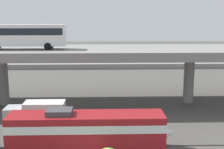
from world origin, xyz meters
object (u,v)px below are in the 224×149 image
at_px(train_locomotive, 94,129).
at_px(parked_car_3, 116,59).
at_px(service_truck_west, 37,114).
at_px(transit_bus_on_overpass, 22,34).
at_px(parked_car_5, 3,56).
at_px(parked_car_1, 68,58).
at_px(parked_car_2, 195,56).
at_px(parked_car_4, 148,56).

xyz_separation_m(train_locomotive, parked_car_3, (4.08, 48.69, -0.17)).
bearing_deg(service_truck_west, train_locomotive, 136.53).
distance_m(transit_bus_on_overpass, parked_car_3, 37.57).
distance_m(transit_bus_on_overpass, parked_car_5, 43.04).
distance_m(train_locomotive, parked_car_3, 48.86).
relative_size(parked_car_1, parked_car_3, 1.05).
xyz_separation_m(parked_car_1, parked_car_2, (34.27, 3.86, -0.00)).
bearing_deg(parked_car_2, parked_car_1, -173.58).
xyz_separation_m(parked_car_2, parked_car_4, (-12.96, 0.45, 0.00)).
distance_m(service_truck_west, parked_car_5, 51.50).
xyz_separation_m(parked_car_3, parked_car_5, (-30.16, 5.47, 0.00)).
distance_m(service_truck_west, parked_car_4, 51.58).
height_order(train_locomotive, parked_car_4, train_locomotive).
bearing_deg(parked_car_2, transit_bus_on_overpass, -133.30).
distance_m(parked_car_4, parked_car_5, 39.18).
xyz_separation_m(train_locomotive, parked_car_5, (-26.08, 54.16, -0.17)).
distance_m(parked_car_2, parked_car_3, 22.51).
bearing_deg(parked_car_5, parked_car_4, -0.22).
relative_size(service_truck_west, parked_car_5, 1.48).
bearing_deg(parked_car_3, train_locomotive, 85.20).
distance_m(parked_car_1, parked_car_2, 34.49).
relative_size(parked_car_2, parked_car_3, 0.94).
bearing_deg(parked_car_4, parked_car_1, 11.43).
height_order(transit_bus_on_overpass, parked_car_1, transit_bus_on_overpass).
distance_m(parked_car_2, parked_car_4, 12.97).
xyz_separation_m(transit_bus_on_overpass, parked_car_5, (-15.77, 39.19, -8.22)).
height_order(service_truck_west, parked_car_4, service_truck_west).
relative_size(service_truck_west, parked_car_3, 1.54).
bearing_deg(parked_car_1, parked_car_5, -14.02).
distance_m(parked_car_1, parked_car_4, 21.75).
xyz_separation_m(parked_car_1, parked_car_4, (21.32, 4.31, 0.00)).
bearing_deg(transit_bus_on_overpass, parked_car_2, -133.30).
xyz_separation_m(transit_bus_on_overpass, parked_car_3, (14.39, 33.72, -8.22)).
bearing_deg(parked_car_1, parked_car_3, 175.30).
distance_m(parked_car_1, parked_car_5, 18.41).
bearing_deg(transit_bus_on_overpass, parked_car_3, -113.11).
bearing_deg(parked_car_1, parked_car_4, -168.57).
bearing_deg(parked_car_2, train_locomotive, -115.95).
height_order(train_locomotive, parked_car_5, train_locomotive).
bearing_deg(parked_car_3, service_truck_west, 75.60).
bearing_deg(train_locomotive, parked_car_2, 64.05).
bearing_deg(parked_car_3, parked_car_1, -4.70).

